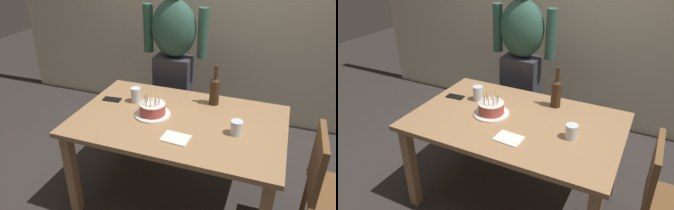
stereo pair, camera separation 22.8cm
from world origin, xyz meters
TOP-DOWN VIEW (x-y plane):
  - ground_plane at (0.00, 0.00)m, footprint 10.00×10.00m
  - back_wall at (0.00, 1.55)m, footprint 5.20×0.10m
  - dining_table at (0.00, 0.00)m, footprint 1.50×0.96m
  - birthday_cake at (-0.20, -0.01)m, footprint 0.26×0.26m
  - water_glass_near at (0.42, -0.06)m, footprint 0.08×0.08m
  - water_glass_far at (-0.40, 0.14)m, footprint 0.08×0.08m
  - wine_bottle at (0.18, 0.32)m, footprint 0.08×0.08m
  - cell_phone at (-0.60, 0.10)m, footprint 0.15×0.08m
  - napkin_stack at (0.06, -0.25)m, footprint 0.19×0.14m
  - person_man_bearded at (-0.31, 0.78)m, footprint 0.61×0.27m
  - dining_chair at (1.04, -0.10)m, footprint 0.42×0.42m

SIDE VIEW (x-z plane):
  - ground_plane at x=0.00m, z-range 0.00..0.00m
  - dining_chair at x=1.04m, z-range 0.08..0.95m
  - dining_table at x=0.00m, z-range 0.27..1.01m
  - cell_phone at x=-0.60m, z-range 0.74..0.75m
  - napkin_stack at x=0.06m, z-range 0.74..0.75m
  - birthday_cake at x=-0.20m, z-range 0.70..0.87m
  - water_glass_near at x=0.42m, z-range 0.74..0.84m
  - water_glass_far at x=-0.40m, z-range 0.74..0.86m
  - wine_bottle at x=0.18m, z-range 0.70..1.02m
  - person_man_bearded at x=-0.31m, z-range 0.04..1.70m
  - back_wall at x=0.00m, z-range 0.00..2.60m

